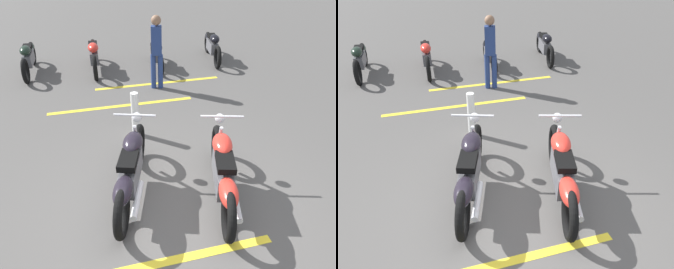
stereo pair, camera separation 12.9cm
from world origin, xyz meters
TOP-DOWN VIEW (x-y plane):
  - ground_plane at (0.00, 0.00)m, footprint 60.00×60.00m
  - motorcycle_bright_foreground at (0.25, -0.61)m, footprint 2.19×0.75m
  - motorcycle_dark_foreground at (0.56, 0.64)m, footprint 2.18×0.79m
  - motorcycle_row_far_left at (6.17, -2.41)m, footprint 2.14×0.41m
  - motorcycle_row_left at (5.89, -0.67)m, footprint 1.93×0.25m
  - motorcycle_row_center at (5.98, 1.06)m, footprint 2.18×0.28m
  - motorcycle_row_right at (6.12, 2.79)m, footprint 2.14×0.28m
  - bystander_near_row at (4.37, -0.42)m, footprint 0.23×0.29m
  - bollard_post at (2.25, 0.37)m, footprint 0.14×0.14m
  - parking_stripe_near at (-0.71, 0.64)m, footprint 0.29×3.20m
  - parking_stripe_mid at (3.52, 0.53)m, footprint 0.29×3.20m
  - parking_stripe_far at (4.63, -0.50)m, footprint 0.29×3.20m

SIDE VIEW (x-z plane):
  - ground_plane at x=0.00m, z-range 0.00..0.00m
  - parking_stripe_near at x=-0.71m, z-range 0.00..0.01m
  - parking_stripe_mid at x=3.52m, z-range 0.00..0.01m
  - parking_stripe_far at x=4.63m, z-range 0.00..0.01m
  - motorcycle_row_left at x=5.89m, z-range 0.03..0.76m
  - bollard_post at x=2.25m, z-range 0.00..0.85m
  - motorcycle_row_right at x=6.12m, z-range 0.04..0.84m
  - motorcycle_row_far_left at x=6.17m, z-range 0.04..0.84m
  - motorcycle_row_center at x=5.98m, z-range 0.04..0.86m
  - motorcycle_bright_foreground at x=0.25m, z-range -0.06..0.98m
  - motorcycle_dark_foreground at x=0.56m, z-range -0.06..0.98m
  - bystander_near_row at x=4.37m, z-range 0.10..1.83m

